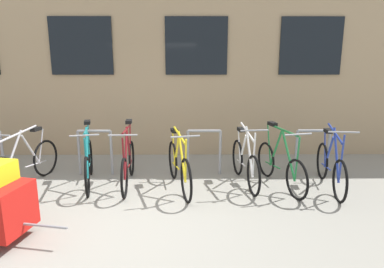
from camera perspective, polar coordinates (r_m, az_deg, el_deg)
name	(u,v)px	position (r m, az deg, el deg)	size (l,w,h in m)	color
ground_plane	(109,223)	(4.66, -13.94, -14.55)	(42.00, 42.00, 0.00)	gray
storefront_building	(157,49)	(11.10, -6.06, 14.18)	(28.00, 7.70, 4.79)	tan
bike_rack	(150,147)	(6.17, -7.24, -2.24)	(6.64, 0.05, 0.85)	gray
bicycle_silver	(25,164)	(6.31, -26.61, -4.61)	(0.55, 1.73, 1.02)	black
bicycle_maroon	(128,163)	(5.79, -10.85, -4.91)	(0.44, 1.71, 1.08)	black
bicycle_teal	(89,162)	(6.00, -17.22, -4.66)	(0.55, 1.69, 1.06)	black
bicycle_white	(245,163)	(5.82, 9.02, -4.82)	(0.44, 1.66, 1.06)	black
bicycle_yellow	(179,166)	(5.54, -2.26, -5.49)	(0.56, 1.72, 1.02)	black
bicycle_blue	(331,167)	(5.97, 22.56, -5.15)	(0.44, 1.67, 1.09)	black
bicycle_green	(280,165)	(5.82, 14.79, -5.07)	(0.54, 1.68, 1.05)	black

